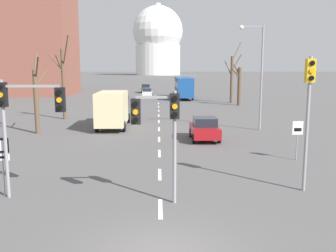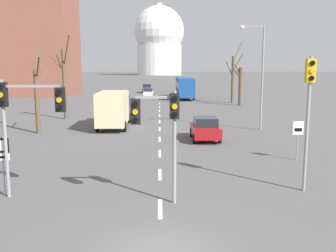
% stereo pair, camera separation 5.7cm
% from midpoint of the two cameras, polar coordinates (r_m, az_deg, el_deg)
% --- Properties ---
extents(lane_stripe_0, '(0.16, 2.00, 0.01)m').
position_cam_midpoint_polar(lane_stripe_0, '(14.26, -1.28, -12.47)').
color(lane_stripe_0, silver).
rests_on(lane_stripe_0, ground_plane).
extents(lane_stripe_1, '(0.16, 2.00, 0.01)m').
position_cam_midpoint_polar(lane_stripe_1, '(18.52, -1.35, -7.37)').
color(lane_stripe_1, silver).
rests_on(lane_stripe_1, ground_plane).
extents(lane_stripe_2, '(0.16, 2.00, 0.01)m').
position_cam_midpoint_polar(lane_stripe_2, '(22.87, -1.39, -4.19)').
color(lane_stripe_2, silver).
rests_on(lane_stripe_2, ground_plane).
extents(lane_stripe_3, '(0.16, 2.00, 0.01)m').
position_cam_midpoint_polar(lane_stripe_3, '(27.28, -1.42, -2.03)').
color(lane_stripe_3, silver).
rests_on(lane_stripe_3, ground_plane).
extents(lane_stripe_4, '(0.16, 2.00, 0.01)m').
position_cam_midpoint_polar(lane_stripe_4, '(31.70, -1.44, -0.48)').
color(lane_stripe_4, silver).
rests_on(lane_stripe_4, ground_plane).
extents(lane_stripe_5, '(0.16, 2.00, 0.01)m').
position_cam_midpoint_polar(lane_stripe_5, '(36.15, -1.45, 0.70)').
color(lane_stripe_5, silver).
rests_on(lane_stripe_5, ground_plane).
extents(lane_stripe_6, '(0.16, 2.00, 0.01)m').
position_cam_midpoint_polar(lane_stripe_6, '(40.61, -1.46, 1.61)').
color(lane_stripe_6, silver).
rests_on(lane_stripe_6, ground_plane).
extents(lane_stripe_7, '(0.16, 2.00, 0.01)m').
position_cam_midpoint_polar(lane_stripe_7, '(45.07, -1.47, 2.35)').
color(lane_stripe_7, silver).
rests_on(lane_stripe_7, ground_plane).
extents(lane_stripe_8, '(0.16, 2.00, 0.01)m').
position_cam_midpoint_polar(lane_stripe_8, '(49.55, -1.48, 2.95)').
color(lane_stripe_8, silver).
rests_on(lane_stripe_8, ground_plane).
extents(lane_stripe_9, '(0.16, 2.00, 0.01)m').
position_cam_midpoint_polar(lane_stripe_9, '(54.02, -1.49, 3.45)').
color(lane_stripe_9, silver).
rests_on(lane_stripe_9, ground_plane).
extents(traffic_signal_near_left, '(2.60, 0.34, 4.73)m').
position_cam_midpoint_polar(traffic_signal_near_left, '(15.69, -21.26, 2.45)').
color(traffic_signal_near_left, gray).
rests_on(traffic_signal_near_left, ground_plane).
extents(traffic_signal_centre_tall, '(1.81, 0.34, 4.36)m').
position_cam_midpoint_polar(traffic_signal_centre_tall, '(14.01, -1.25, 1.04)').
color(traffic_signal_centre_tall, gray).
rests_on(traffic_signal_centre_tall, ground_plane).
extents(traffic_signal_near_right, '(0.36, 0.34, 5.65)m').
position_cam_midpoint_polar(traffic_signal_near_right, '(16.44, 20.55, 3.87)').
color(traffic_signal_near_right, gray).
rests_on(traffic_signal_near_right, ground_plane).
extents(route_sign_post, '(0.60, 0.08, 2.46)m').
position_cam_midpoint_polar(route_sign_post, '(16.50, -24.07, -4.21)').
color(route_sign_post, gray).
rests_on(route_sign_post, ground_plane).
extents(speed_limit_sign, '(0.60, 0.08, 2.27)m').
position_cam_midpoint_polar(speed_limit_sign, '(22.18, 19.05, -1.07)').
color(speed_limit_sign, gray).
rests_on(speed_limit_sign, ground_plane).
extents(street_lamp_right, '(2.04, 0.36, 8.52)m').
position_cam_midpoint_polar(street_lamp_right, '(31.66, 13.45, 8.71)').
color(street_lamp_right, gray).
rests_on(street_lamp_right, ground_plane).
extents(sedan_near_left, '(1.96, 4.31, 1.78)m').
position_cam_midpoint_polar(sedan_near_left, '(77.01, -3.39, 5.76)').
color(sedan_near_left, '#2D4C33').
rests_on(sedan_near_left, ground_plane).
extents(sedan_near_right, '(1.76, 3.92, 1.62)m').
position_cam_midpoint_polar(sedan_near_right, '(65.07, -3.19, 5.10)').
color(sedan_near_right, silver).
rests_on(sedan_near_right, ground_plane).
extents(sedan_mid_centre, '(1.95, 3.90, 1.67)m').
position_cam_midpoint_polar(sedan_mid_centre, '(27.01, 5.53, -0.38)').
color(sedan_mid_centre, maroon).
rests_on(sedan_mid_centre, ground_plane).
extents(city_bus, '(2.66, 10.80, 3.48)m').
position_cam_midpoint_polar(city_bus, '(62.48, 2.38, 6.08)').
color(city_bus, '#19478C').
rests_on(city_bus, ground_plane).
extents(delivery_truck, '(2.44, 7.20, 3.14)m').
position_cam_midpoint_polar(delivery_truck, '(32.74, -8.39, 2.73)').
color(delivery_truck, '#333842').
rests_on(delivery_truck, ground_plane).
extents(bare_tree_left_near, '(2.81, 3.09, 8.22)m').
position_cam_midpoint_polar(bare_tree_left_near, '(38.90, -15.73, 6.60)').
color(bare_tree_left_near, brown).
rests_on(bare_tree_left_near, ground_plane).
extents(bare_tree_right_near, '(2.35, 1.91, 8.81)m').
position_cam_midpoint_polar(bare_tree_right_near, '(55.54, 9.70, 7.36)').
color(bare_tree_right_near, brown).
rests_on(bare_tree_right_near, ground_plane).
extents(bare_tree_left_far, '(1.20, 3.06, 6.36)m').
position_cam_midpoint_polar(bare_tree_left_far, '(31.15, -19.45, 4.13)').
color(bare_tree_left_far, brown).
rests_on(bare_tree_left_far, ground_plane).
extents(bare_tree_right_far, '(1.52, 2.17, 5.63)m').
position_cam_midpoint_polar(bare_tree_right_far, '(52.13, 10.75, 6.17)').
color(bare_tree_right_far, brown).
rests_on(bare_tree_right_far, ground_plane).
extents(capitol_dome, '(31.99, 31.99, 45.18)m').
position_cam_midpoint_polar(capitol_dome, '(247.06, -1.56, 12.89)').
color(capitol_dome, silver).
rests_on(capitol_dome, ground_plane).
extents(apartment_block_left, '(18.00, 14.00, 20.48)m').
position_cam_midpoint_polar(apartment_block_left, '(76.85, -21.19, 12.15)').
color(apartment_block_left, brown).
rests_on(apartment_block_left, ground_plane).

